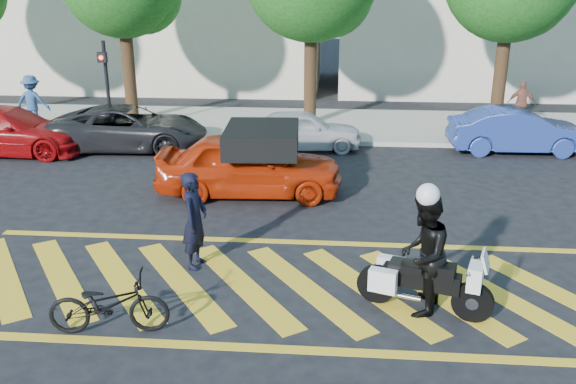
# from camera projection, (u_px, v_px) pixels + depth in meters

# --- Properties ---
(ground) EXTENTS (90.00, 90.00, 0.00)m
(ground) POSITION_uv_depth(u_px,v_px,m) (277.00, 286.00, 10.67)
(ground) COLOR black
(ground) RESTS_ON ground
(sidewalk) EXTENTS (60.00, 5.00, 0.15)m
(sidewalk) POSITION_uv_depth(u_px,v_px,m) (310.00, 125.00, 21.92)
(sidewalk) COLOR #9E998E
(sidewalk) RESTS_ON ground
(crosswalk) EXTENTS (12.33, 4.00, 0.01)m
(crosswalk) POSITION_uv_depth(u_px,v_px,m) (275.00, 286.00, 10.67)
(crosswalk) COLOR gold
(crosswalk) RESTS_ON ground
(signal_pole) EXTENTS (0.28, 0.43, 3.20)m
(signal_pole) POSITION_uv_depth(u_px,v_px,m) (106.00, 81.00, 19.67)
(signal_pole) COLOR black
(signal_pole) RESTS_ON ground
(officer_bike) EXTENTS (0.53, 0.72, 1.83)m
(officer_bike) POSITION_uv_depth(u_px,v_px,m) (195.00, 220.00, 11.13)
(officer_bike) COLOR black
(officer_bike) RESTS_ON ground
(bicycle) EXTENTS (1.87, 0.87, 0.95)m
(bicycle) POSITION_uv_depth(u_px,v_px,m) (109.00, 304.00, 9.15)
(bicycle) COLOR black
(bicycle) RESTS_ON ground
(police_motorcycle) EXTENTS (2.12, 1.06, 0.97)m
(police_motorcycle) POSITION_uv_depth(u_px,v_px,m) (422.00, 281.00, 9.73)
(police_motorcycle) COLOR black
(police_motorcycle) RESTS_ON ground
(officer_moto) EXTENTS (1.03, 1.16, 2.01)m
(officer_moto) POSITION_uv_depth(u_px,v_px,m) (423.00, 254.00, 9.56)
(officer_moto) COLOR black
(officer_moto) RESTS_ON ground
(red_convertible) EXTENTS (4.61, 2.04, 1.54)m
(red_convertible) POSITION_uv_depth(u_px,v_px,m) (250.00, 165.00, 14.92)
(red_convertible) COLOR #AF2408
(red_convertible) RESTS_ON ground
(parked_left) EXTENTS (4.93, 2.10, 1.42)m
(parked_left) POSITION_uv_depth(u_px,v_px,m) (7.00, 131.00, 18.45)
(parked_left) COLOR #99090B
(parked_left) RESTS_ON ground
(parked_mid_left) EXTENTS (5.00, 2.52, 1.36)m
(parked_mid_left) POSITION_uv_depth(u_px,v_px,m) (128.00, 128.00, 18.91)
(parked_mid_left) COLOR black
(parked_mid_left) RESTS_ON ground
(parked_mid_right) EXTENTS (3.79, 1.86, 1.25)m
(parked_mid_right) POSITION_uv_depth(u_px,v_px,m) (302.00, 130.00, 18.88)
(parked_mid_right) COLOR silver
(parked_mid_right) RESTS_ON ground
(parked_right) EXTENTS (4.13, 1.51, 1.35)m
(parked_right) POSITION_uv_depth(u_px,v_px,m) (518.00, 131.00, 18.55)
(parked_right) COLOR navy
(parked_right) RESTS_ON ground
(pedestrian_left) EXTENTS (1.18, 0.70, 1.79)m
(pedestrian_left) POSITION_uv_depth(u_px,v_px,m) (32.00, 101.00, 21.01)
(pedestrian_left) COLOR navy
(pedestrian_left) RESTS_ON sidewalk
(pedestrian_right) EXTENTS (0.99, 0.59, 1.59)m
(pedestrian_right) POSITION_uv_depth(u_px,v_px,m) (522.00, 104.00, 21.17)
(pedestrian_right) COLOR brown
(pedestrian_right) RESTS_ON sidewalk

